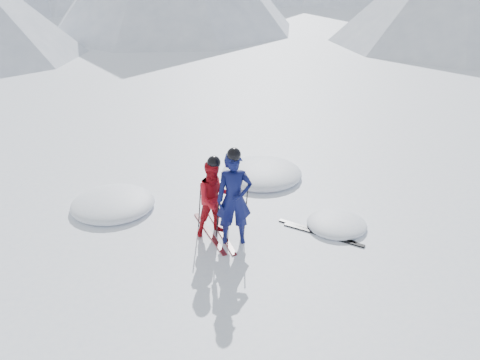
{
  "coord_description": "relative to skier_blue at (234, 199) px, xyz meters",
  "views": [
    {
      "loc": [
        -2.13,
        -8.43,
        5.38
      ],
      "look_at": [
        -1.49,
        0.5,
        1.1
      ],
      "focal_mm": 38.0,
      "sensor_mm": 36.0,
      "label": 1
    }
  ],
  "objects": [
    {
      "name": "snow_lumps",
      "position": [
        -0.32,
        2.09,
        -0.93
      ],
      "size": [
        6.26,
        4.13,
        0.44
      ],
      "color": "white",
      "rests_on": "ground"
    },
    {
      "name": "ground",
      "position": [
        1.63,
        -0.04,
        -0.93
      ],
      "size": [
        160.0,
        160.0,
        0.0
      ],
      "primitive_type": "plane",
      "color": "white",
      "rests_on": "ground"
    },
    {
      "name": "skier_blue",
      "position": [
        0.0,
        0.0,
        0.0
      ],
      "size": [
        0.69,
        0.46,
        1.85
      ],
      "primitive_type": "imported",
      "rotation": [
        0.0,
        0.0,
        0.03
      ],
      "color": "#0B1046",
      "rests_on": "ground"
    },
    {
      "name": "ski_worn_right",
      "position": [
        -0.24,
        0.29,
        -0.91
      ],
      "size": [
        0.52,
        1.67,
        0.03
      ],
      "primitive_type": "cube",
      "rotation": [
        0.0,
        0.0,
        0.26
      ],
      "color": "black",
      "rests_on": "ground"
    },
    {
      "name": "ski_loose_b",
      "position": [
        1.79,
        0.06,
        -0.91
      ],
      "size": [
        1.45,
        1.03,
        0.03
      ],
      "primitive_type": "cube",
      "rotation": [
        0.0,
        0.0,
        0.97
      ],
      "color": "black",
      "rests_on": "ground"
    },
    {
      "name": "pole_red_right",
      "position": [
        -0.06,
        0.44,
        -0.4
      ],
      "size": [
        0.11,
        0.08,
        1.05
      ],
      "primitive_type": "cylinder",
      "rotation": [
        -0.05,
        0.08,
        0.0
      ],
      "color": "black",
      "rests_on": "ground"
    },
    {
      "name": "pole_blue_left",
      "position": [
        -0.3,
        0.15,
        -0.31
      ],
      "size": [
        0.12,
        0.09,
        1.23
      ],
      "primitive_type": "cylinder",
      "rotation": [
        0.05,
        0.08,
        0.0
      ],
      "color": "black",
      "rests_on": "ground"
    },
    {
      "name": "skier_red",
      "position": [
        -0.36,
        0.29,
        -0.14
      ],
      "size": [
        0.91,
        0.79,
        1.58
      ],
      "primitive_type": "imported",
      "rotation": [
        0.0,
        0.0,
        0.29
      ],
      "color": "#A90D18",
      "rests_on": "ground"
    },
    {
      "name": "ski_loose_a",
      "position": [
        1.69,
        0.21,
        -0.91
      ],
      "size": [
        1.42,
        1.08,
        0.03
      ],
      "primitive_type": "cube",
      "rotation": [
        0.0,
        0.0,
        0.94
      ],
      "color": "black",
      "rests_on": "ground"
    },
    {
      "name": "ski_worn_left",
      "position": [
        -0.48,
        0.29,
        -0.91
      ],
      "size": [
        0.63,
        1.64,
        0.03
      ],
      "primitive_type": "cube",
      "rotation": [
        0.0,
        0.0,
        0.33
      ],
      "color": "black",
      "rests_on": "ground"
    },
    {
      "name": "pole_red_left",
      "position": [
        -0.66,
        0.54,
        -0.4
      ],
      "size": [
        0.11,
        0.09,
        1.05
      ],
      "primitive_type": "cylinder",
      "rotation": [
        0.06,
        0.08,
        0.0
      ],
      "color": "black",
      "rests_on": "ground"
    },
    {
      "name": "pole_blue_right",
      "position": [
        0.25,
        0.25,
        -0.31
      ],
      "size": [
        0.12,
        0.07,
        1.23
      ],
      "primitive_type": "cylinder",
      "rotation": [
        -0.04,
        0.08,
        0.0
      ],
      "color": "black",
      "rests_on": "ground"
    }
  ]
}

